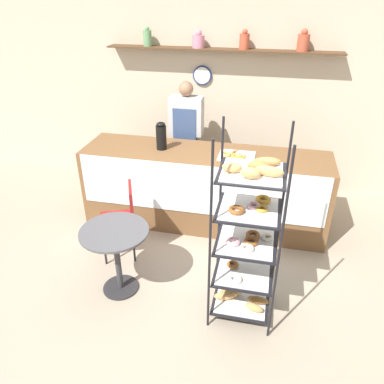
{
  "coord_description": "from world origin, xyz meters",
  "views": [
    {
      "loc": [
        0.76,
        -3.02,
        2.8
      ],
      "look_at": [
        0.0,
        0.4,
        0.85
      ],
      "focal_mm": 35.0,
      "sensor_mm": 36.0,
      "label": 1
    }
  ],
  "objects_px": {
    "cafe_chair": "(124,214)",
    "donut_tray_counter": "(236,155)",
    "pastry_rack": "(246,239)",
    "person_worker": "(186,137)",
    "cafe_table": "(116,246)",
    "coffee_carafe": "(161,136)"
  },
  "relations": [
    {
      "from": "person_worker",
      "to": "coffee_carafe",
      "type": "distance_m",
      "value": 0.71
    },
    {
      "from": "person_worker",
      "to": "cafe_table",
      "type": "xyz_separation_m",
      "value": [
        -0.22,
        -2.09,
        -0.37
      ]
    },
    {
      "from": "pastry_rack",
      "to": "cafe_chair",
      "type": "height_order",
      "value": "pastry_rack"
    },
    {
      "from": "cafe_chair",
      "to": "donut_tray_counter",
      "type": "bearing_deg",
      "value": 103.95
    },
    {
      "from": "coffee_carafe",
      "to": "donut_tray_counter",
      "type": "height_order",
      "value": "coffee_carafe"
    },
    {
      "from": "coffee_carafe",
      "to": "pastry_rack",
      "type": "bearing_deg",
      "value": -50.8
    },
    {
      "from": "cafe_table",
      "to": "cafe_chair",
      "type": "height_order",
      "value": "cafe_chair"
    },
    {
      "from": "person_worker",
      "to": "cafe_table",
      "type": "distance_m",
      "value": 2.13
    },
    {
      "from": "cafe_chair",
      "to": "coffee_carafe",
      "type": "xyz_separation_m",
      "value": [
        0.2,
        0.87,
        0.62
      ]
    },
    {
      "from": "pastry_rack",
      "to": "person_worker",
      "type": "xyz_separation_m",
      "value": [
        -1.03,
        2.11,
        0.07
      ]
    },
    {
      "from": "pastry_rack",
      "to": "person_worker",
      "type": "height_order",
      "value": "pastry_rack"
    },
    {
      "from": "pastry_rack",
      "to": "cafe_table",
      "type": "relative_size",
      "value": 2.52
    },
    {
      "from": "cafe_table",
      "to": "coffee_carafe",
      "type": "xyz_separation_m",
      "value": [
        0.06,
        1.44,
        0.61
      ]
    },
    {
      "from": "cafe_chair",
      "to": "coffee_carafe",
      "type": "distance_m",
      "value": 1.08
    },
    {
      "from": "pastry_rack",
      "to": "coffee_carafe",
      "type": "bearing_deg",
      "value": 129.2
    },
    {
      "from": "person_worker",
      "to": "coffee_carafe",
      "type": "relative_size",
      "value": 4.9
    },
    {
      "from": "pastry_rack",
      "to": "person_worker",
      "type": "bearing_deg",
      "value": 116.08
    },
    {
      "from": "person_worker",
      "to": "donut_tray_counter",
      "type": "distance_m",
      "value": 1.04
    },
    {
      "from": "pastry_rack",
      "to": "person_worker",
      "type": "relative_size",
      "value": 1.1
    },
    {
      "from": "cafe_chair",
      "to": "donut_tray_counter",
      "type": "height_order",
      "value": "donut_tray_counter"
    },
    {
      "from": "person_worker",
      "to": "cafe_chair",
      "type": "relative_size",
      "value": 1.91
    },
    {
      "from": "cafe_chair",
      "to": "pastry_rack",
      "type": "bearing_deg",
      "value": 44.74
    }
  ]
}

